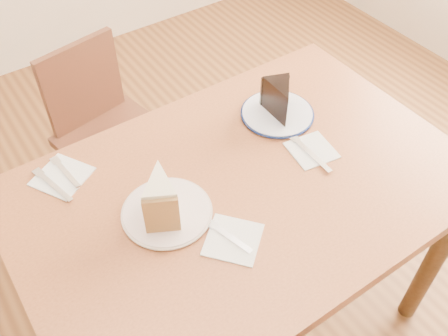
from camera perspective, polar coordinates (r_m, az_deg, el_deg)
ground at (r=1.95m, az=1.57°, el=-16.58°), size 4.00×4.00×0.00m
table at (r=1.40m, az=2.11°, el=-4.51°), size 1.20×0.80×0.75m
chair_far at (r=2.00m, az=-13.06°, el=4.07°), size 0.44×0.44×0.76m
plate_cream at (r=1.26m, az=-6.54°, el=-5.04°), size 0.22×0.22×0.01m
plate_navy at (r=1.52m, az=6.11°, el=6.20°), size 0.21×0.21×0.01m
carrot_cake at (r=1.21m, az=-7.21°, el=-3.18°), size 0.12×0.14×0.11m
chocolate_cake at (r=1.48m, az=6.48°, el=7.43°), size 0.12×0.14×0.09m
napkin_cream at (r=1.21m, az=1.04°, el=-8.17°), size 0.18×0.18×0.00m
napkin_navy at (r=1.43m, az=9.98°, el=2.01°), size 0.14×0.14×0.00m
napkin_spare at (r=1.40m, az=-18.02°, el=-0.92°), size 0.18×0.18×0.00m
fork_cream at (r=1.21m, az=0.53°, el=-7.80°), size 0.05×0.14×0.00m
knife_navy at (r=1.41m, az=9.84°, el=1.68°), size 0.02×0.17×0.00m
fork_spare at (r=1.41m, az=-17.65°, el=-0.45°), size 0.03×0.14×0.00m
knife_spare at (r=1.38m, az=-18.96°, el=-1.85°), size 0.05×0.16×0.00m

